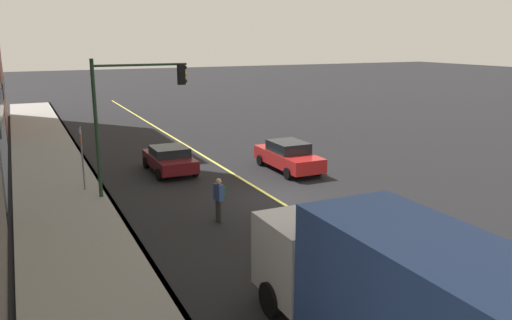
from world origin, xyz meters
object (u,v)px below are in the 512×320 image
street_sign_post (82,154)px  traffic_light_mast (131,103)px  car_red (288,156)px  pedestrian_with_backpack (219,196)px  truck_blue (393,297)px  car_maroon (170,159)px

street_sign_post → traffic_light_mast: bearing=-125.7°
car_red → pedestrian_with_backpack: (-5.74, 6.14, 0.22)m
street_sign_post → car_red: bearing=-92.4°
car_red → pedestrian_with_backpack: size_ratio=2.78×
car_red → truck_blue: (-15.80, 6.27, 0.98)m
truck_blue → traffic_light_mast: bearing=7.8°
car_red → traffic_light_mast: (-1.02, 8.30, 3.35)m
car_maroon → traffic_light_mast: (-3.35, 2.51, 3.43)m
truck_blue → pedestrian_with_backpack: 10.09m
traffic_light_mast → street_sign_post: size_ratio=1.99×
car_red → truck_blue: bearing=158.4°
pedestrian_with_backpack → traffic_light_mast: (4.71, 2.16, 3.13)m
car_maroon → pedestrian_with_backpack: bearing=177.5°
traffic_light_mast → street_sign_post: 3.43m
car_maroon → traffic_light_mast: 5.41m
truck_blue → street_sign_post: (16.22, 4.05, 0.01)m
car_red → traffic_light_mast: bearing=97.0°
truck_blue → pedestrian_with_backpack: truck_blue is taller
truck_blue → traffic_light_mast: 15.10m
traffic_light_mast → pedestrian_with_backpack: bearing=-155.4°
street_sign_post → truck_blue: bearing=-166.0°
car_maroon → truck_blue: (-18.12, 0.48, 1.05)m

